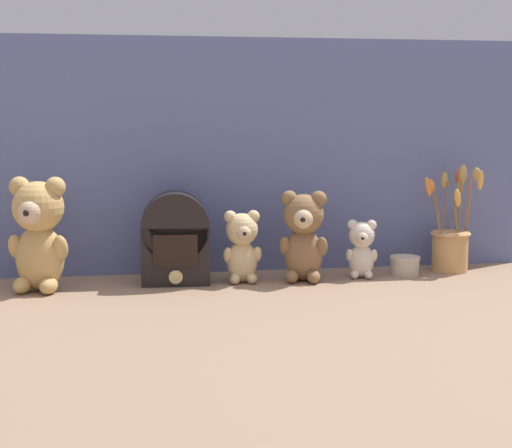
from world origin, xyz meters
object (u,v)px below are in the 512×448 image
object	(u,v)px
flower_vase	(451,242)
vintage_radio	(175,239)
teddy_bear_medium	(304,234)
teddy_bear_large	(38,232)
teddy_bear_small	(242,245)
teddy_bear_tiny	(362,247)
decorative_tin_tall	(405,265)

from	to	relation	value
flower_vase	vintage_radio	distance (m)	0.82
teddy_bear_medium	teddy_bear_large	bearing A→B (deg)	-179.15
teddy_bear_small	teddy_bear_tiny	distance (m)	0.35
teddy_bear_large	flower_vase	bearing A→B (deg)	3.80
teddy_bear_small	vintage_radio	xyz separation A→B (m)	(-0.18, 0.02, 0.02)
teddy_bear_large	flower_vase	xyz separation A→B (m)	(1.18, 0.08, -0.07)
teddy_bear_medium	teddy_bear_tiny	xyz separation A→B (m)	(0.17, 0.02, -0.05)
teddy_bear_medium	decorative_tin_tall	size ratio (longest dim) A/B	2.92
teddy_bear_large	teddy_bear_small	bearing A→B (deg)	2.33
teddy_bear_medium	teddy_bear_tiny	distance (m)	0.18
teddy_bear_tiny	flower_vase	xyz separation A→B (m)	(0.29, 0.05, 0.00)
vintage_radio	decorative_tin_tall	distance (m)	0.67
vintage_radio	teddy_bear_medium	bearing A→B (deg)	-5.09
flower_vase	decorative_tin_tall	bearing A→B (deg)	-169.37
teddy_bear_medium	decorative_tin_tall	world-z (taller)	teddy_bear_medium
vintage_radio	teddy_bear_small	bearing A→B (deg)	-6.29
flower_vase	vintage_radio	world-z (taller)	flower_vase
teddy_bear_medium	decorative_tin_tall	xyz separation A→B (m)	(0.31, 0.04, -0.11)
decorative_tin_tall	teddy_bear_tiny	bearing A→B (deg)	-171.96
teddy_bear_small	teddy_bear_tiny	xyz separation A→B (m)	(0.35, 0.01, -0.02)
vintage_radio	decorative_tin_tall	size ratio (longest dim) A/B	2.91
teddy_bear_tiny	flower_vase	size ratio (longest dim) A/B	0.52
teddy_bear_large	teddy_bear_tiny	size ratio (longest dim) A/B	1.81
decorative_tin_tall	teddy_bear_small	bearing A→B (deg)	-176.71
teddy_bear_large	vintage_radio	distance (m)	0.36
vintage_radio	teddy_bear_tiny	bearing A→B (deg)	-1.28
flower_vase	teddy_bear_medium	bearing A→B (deg)	-171.70
teddy_bear_large	teddy_bear_tiny	world-z (taller)	teddy_bear_large
teddy_bear_large	vintage_radio	world-z (taller)	teddy_bear_large
teddy_bear_medium	vintage_radio	world-z (taller)	same
teddy_bear_large	decorative_tin_tall	bearing A→B (deg)	2.78
flower_vase	decorative_tin_tall	distance (m)	0.17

